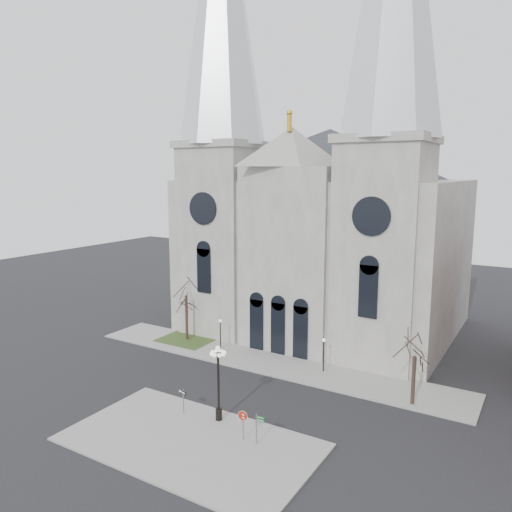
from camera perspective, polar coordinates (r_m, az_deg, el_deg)
The scene contains 13 objects.
ground at distance 43.11m, azimuth -6.45°, elevation -16.56°, with size 160.00×160.00×0.00m, color black.
sidewalk_near at distance 37.97m, azimuth -7.52°, elevation -20.32°, with size 18.00×10.00×0.14m, color gray.
sidewalk_far at distance 51.46m, azimuth 1.19°, elevation -11.95°, with size 40.00×6.00×0.14m, color gray.
grass_patch at distance 58.11m, azimuth -7.88°, elevation -9.45°, with size 6.00×5.00×0.18m, color #354B20.
cathedral at distance 58.46m, azimuth 7.14°, elevation 9.04°, with size 33.00×26.66×54.00m.
tree_left at distance 56.57m, azimuth -8.00°, elevation -4.18°, with size 3.20×3.20×7.50m.
tree_right at distance 43.00m, azimuth 17.70°, elevation -10.57°, with size 3.20×3.20×6.00m.
ped_lamp_left at distance 54.15m, azimuth -4.10°, elevation -8.32°, with size 0.32×0.32×3.26m.
ped_lamp_right at distance 48.57m, azimuth 7.75°, elevation -10.52°, with size 0.32×0.32×3.26m.
stop_sign at distance 37.13m, azimuth -1.49°, elevation -18.07°, with size 0.77×0.22×2.18m.
globe_lamp at distance 38.85m, azimuth -4.34°, elevation -13.27°, with size 1.35×1.35×5.95m.
one_way_sign at distance 41.18m, azimuth -8.32°, elevation -15.63°, with size 0.82×0.30×1.94m.
street_name_sign at distance 36.68m, azimuth 0.17°, elevation -18.91°, with size 0.71×0.09×2.21m.
Camera 1 is at (23.85, -30.51, 18.93)m, focal length 35.00 mm.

